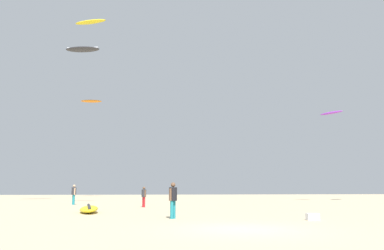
{
  "coord_description": "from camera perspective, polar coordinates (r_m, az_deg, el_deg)",
  "views": [
    {
      "loc": [
        -3.13,
        -14.08,
        1.57
      ],
      "look_at": [
        0.0,
        20.98,
        7.35
      ],
      "focal_mm": 35.1,
      "sensor_mm": 36.0,
      "label": 1
    }
  ],
  "objects": [
    {
      "name": "ground_plane",
      "position": [
        14.51,
        7.68,
        -15.45
      ],
      "size": [
        120.0,
        120.0,
        0.0
      ],
      "primitive_type": "plane",
      "color": "#C6B28C"
    },
    {
      "name": "person_foreground",
      "position": [
        18.97,
        -2.91,
        -10.93
      ],
      "size": [
        0.4,
        0.5,
        1.77
      ],
      "rotation": [
        0.0,
        0.0,
        5.67
      ],
      "color": "teal",
      "rests_on": "ground"
    },
    {
      "name": "person_midground",
      "position": [
        34.85,
        -17.52,
        -9.82
      ],
      "size": [
        0.39,
        0.51,
        1.73
      ],
      "rotation": [
        0.0,
        0.0,
        3.67
      ],
      "color": "teal",
      "rests_on": "ground"
    },
    {
      "name": "person_left",
      "position": [
        29.56,
        -7.33,
        -10.53
      ],
      "size": [
        0.35,
        0.46,
        1.55
      ],
      "rotation": [
        0.0,
        0.0,
        0.5
      ],
      "color": "#B21E23",
      "rests_on": "ground"
    },
    {
      "name": "kite_grounded_near",
      "position": [
        24.14,
        -15.4,
        -12.2
      ],
      "size": [
        1.82,
        3.97,
        0.5
      ],
      "color": "yellow",
      "rests_on": "ground"
    },
    {
      "name": "cooler_box",
      "position": [
        18.98,
        17.85,
        -13.14
      ],
      "size": [
        0.56,
        0.36,
        0.32
      ],
      "primitive_type": "cube",
      "color": "white",
      "rests_on": "ground"
    },
    {
      "name": "kite_aloft_0",
      "position": [
        57.45,
        -15.06,
        3.52
      ],
      "size": [
        3.06,
        0.98,
        0.43
      ],
      "color": "orange"
    },
    {
      "name": "kite_aloft_1",
      "position": [
        53.48,
        -15.18,
        14.88
      ],
      "size": [
        4.65,
        2.82,
        0.64
      ],
      "color": "yellow"
    },
    {
      "name": "kite_aloft_2",
      "position": [
        35.71,
        -16.29,
        10.99
      ],
      "size": [
        3.16,
        1.37,
        0.49
      ],
      "color": "#2D2D33"
    },
    {
      "name": "kite_aloft_3",
      "position": [
        42.87,
        20.42,
        1.74
      ],
      "size": [
        2.09,
        2.69,
        0.41
      ],
      "color": "purple"
    }
  ]
}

